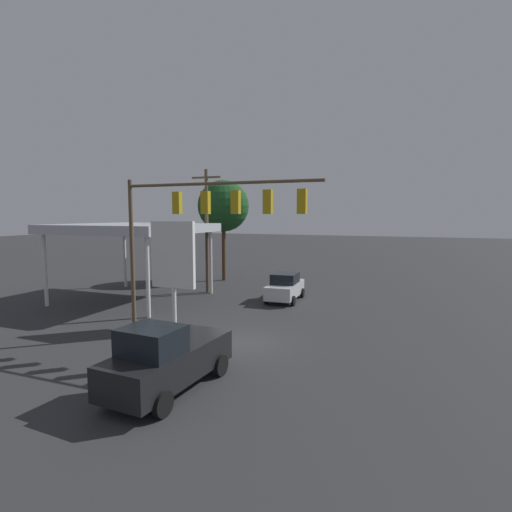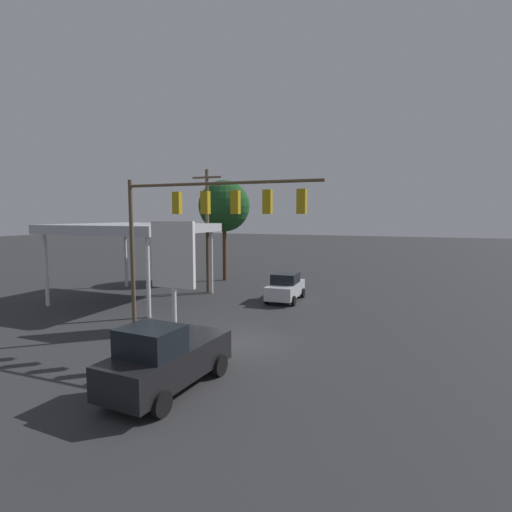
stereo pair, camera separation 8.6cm
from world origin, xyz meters
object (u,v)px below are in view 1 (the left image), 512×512
at_px(utility_pole, 207,228).
at_px(street_tree, 223,206).
at_px(price_sign, 173,257).
at_px(pickup_parked, 167,359).
at_px(traffic_signal_assembly, 203,216).
at_px(sedan_waiting, 285,287).

relative_size(utility_pole, street_tree, 1.03).
height_order(price_sign, pickup_parked, price_sign).
bearing_deg(street_tree, utility_pole, 103.21).
height_order(price_sign, street_tree, street_tree).
bearing_deg(street_tree, pickup_parked, 111.18).
bearing_deg(traffic_signal_assembly, pickup_parked, 102.91).
relative_size(pickup_parked, sedan_waiting, 1.19).
bearing_deg(traffic_signal_assembly, utility_pole, -62.21).
height_order(utility_pole, pickup_parked, utility_pole).
bearing_deg(pickup_parked, price_sign, -145.07).
xyz_separation_m(utility_pole, street_tree, (1.31, -5.60, 1.77)).
bearing_deg(sedan_waiting, street_tree, -131.37).
relative_size(utility_pole, pickup_parked, 1.76).
distance_m(price_sign, pickup_parked, 8.12).
height_order(traffic_signal_assembly, pickup_parked, traffic_signal_assembly).
bearing_deg(price_sign, sedan_waiting, -111.56).
height_order(utility_pole, street_tree, utility_pole).
bearing_deg(utility_pole, traffic_signal_assembly, 117.79).
relative_size(traffic_signal_assembly, price_sign, 1.67).
distance_m(pickup_parked, street_tree, 23.73).
bearing_deg(traffic_signal_assembly, street_tree, -66.72).
distance_m(price_sign, street_tree, 15.83).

